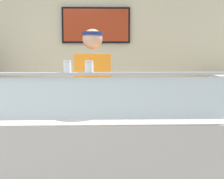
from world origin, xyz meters
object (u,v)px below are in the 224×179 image
at_px(parmesan_shaker, 67,67).
at_px(pizza_server, 73,113).
at_px(pepper_flake_shaker, 89,67).
at_px(worker_figure, 93,100).
at_px(pizza_tray, 75,115).

bearing_deg(parmesan_shaker, pizza_server, 86.42).
distance_m(parmesan_shaker, pepper_flake_shaker, 0.17).
relative_size(pizza_server, parmesan_shaker, 3.05).
distance_m(pizza_server, pepper_flake_shaker, 0.53).
bearing_deg(pepper_flake_shaker, worker_figure, 89.33).
relative_size(pizza_tray, parmesan_shaker, 4.42).
distance_m(pizza_server, parmesan_shaker, 0.51).
xyz_separation_m(pizza_tray, pizza_server, (-0.01, -0.02, 0.02)).
height_order(pizza_server, worker_figure, worker_figure).
relative_size(pizza_server, pepper_flake_shaker, 3.09).
relative_size(parmesan_shaker, pepper_flake_shaker, 1.01).
bearing_deg(pizza_tray, pepper_flake_shaker, -66.66).
distance_m(pepper_flake_shaker, worker_figure, 1.05).
relative_size(pizza_server, worker_figure, 0.16).
distance_m(pizza_tray, worker_figure, 0.67).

